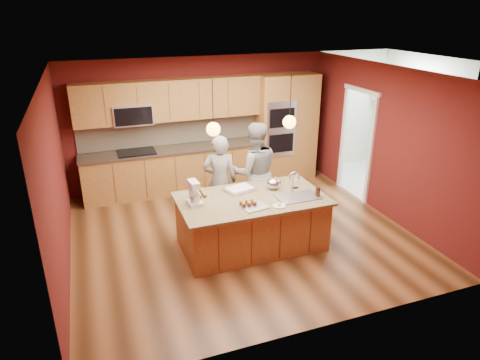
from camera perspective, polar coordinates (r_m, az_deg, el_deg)
name	(u,v)px	position (r m, az deg, el deg)	size (l,w,h in m)	color
floor	(241,233)	(7.38, 0.16, -7.13)	(5.50, 5.50, 0.00)	#452813
ceiling	(241,73)	(6.51, 0.18, 14.11)	(5.50, 5.50, 0.00)	white
wall_back	(200,122)	(9.12, -5.30, 7.68)	(5.50, 5.50, 0.00)	#551513
wall_front	(320,230)	(4.75, 10.67, -6.62)	(5.50, 5.50, 0.00)	#551513
wall_left	(56,181)	(6.48, -23.33, -0.16)	(5.00, 5.00, 0.00)	#551513
wall_right	(385,142)	(8.15, 18.71, 4.85)	(5.00, 5.00, 0.00)	#551513
cabinet_run	(172,146)	(8.83, -9.06, 4.56)	(3.74, 0.64, 2.30)	brown
oven_column	(286,127)	(9.51, 6.11, 7.02)	(1.30, 0.62, 2.30)	brown
doorway_trim	(356,145)	(8.83, 15.23, 4.49)	(0.08, 1.11, 2.20)	white
laundry_room	(415,91)	(9.92, 22.30, 10.88)	(2.60, 2.70, 2.70)	beige
pendant_left	(213,129)	(6.08, -3.58, 6.81)	(0.20, 0.20, 0.80)	black
pendant_right	(289,122)	(6.51, 6.61, 7.72)	(0.20, 0.20, 0.80)	black
island	(252,221)	(6.84, 1.67, -5.51)	(2.30, 1.29, 1.23)	brown
person_left	(220,181)	(7.38, -2.70, -0.14)	(0.60, 0.39, 1.63)	black
person_right	(254,172)	(7.55, 1.94, 1.06)	(0.87, 0.68, 1.79)	slate
stand_mixer	(194,194)	(6.41, -6.14, -1.93)	(0.22, 0.29, 0.37)	white
sheet_cake	(240,189)	(6.91, -0.05, -1.21)	(0.53, 0.45, 0.05)	silver
cooling_rack	(255,207)	(6.34, 2.01, -3.61)	(0.38, 0.27, 0.02)	silver
mixing_bowl	(273,184)	(6.97, 4.45, -0.50)	(0.22, 0.22, 0.19)	silver
plate	(279,206)	(6.40, 5.25, -3.45)	(0.19, 0.19, 0.01)	silver
tumbler	(318,192)	(6.80, 10.31, -1.52)	(0.08, 0.08, 0.15)	#321C11
phone	(295,188)	(7.06, 7.28, -1.02)	(0.12, 0.07, 0.01)	black
cupcakes_left	(198,193)	(6.77, -5.63, -1.75)	(0.23, 0.31, 0.07)	gold
cupcakes_rack	(248,203)	(6.36, 1.08, -3.04)	(0.26, 0.17, 0.08)	gold
cupcakes_right	(275,180)	(7.25, 4.72, -0.05)	(0.15, 0.22, 0.07)	gold
washer	(412,164)	(9.92, 21.95, 2.00)	(0.58, 0.60, 0.93)	white
dryer	(390,154)	(10.44, 19.40, 3.23)	(0.56, 0.58, 0.90)	white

